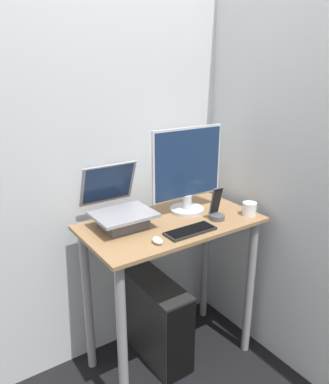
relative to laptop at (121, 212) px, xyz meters
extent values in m
cube|color=silver|center=(0.25, 0.24, 0.30)|extent=(6.00, 0.05, 2.60)
cube|color=silver|center=(0.83, -0.37, 0.30)|extent=(0.05, 6.00, 2.60)
cube|color=#936D47|center=(0.25, -0.11, -0.09)|extent=(0.98, 0.53, 0.02)
cylinder|color=gray|center=(-0.18, -0.32, -0.55)|extent=(0.05, 0.05, 0.90)
cylinder|color=gray|center=(0.69, -0.32, -0.55)|extent=(0.05, 0.05, 0.90)
cylinder|color=gray|center=(-0.18, 0.10, -0.55)|extent=(0.05, 0.05, 0.90)
cylinder|color=gray|center=(0.69, 0.10, -0.55)|extent=(0.05, 0.05, 0.90)
cube|color=#4C4C51|center=(0.00, -0.03, -0.04)|extent=(0.22, 0.17, 0.07)
cube|color=gray|center=(0.00, -0.03, 0.00)|extent=(0.31, 0.25, 0.02)
cube|color=gray|center=(0.00, 0.14, 0.12)|extent=(0.31, 0.10, 0.23)
cube|color=navy|center=(0.00, 0.13, 0.12)|extent=(0.28, 0.08, 0.21)
cylinder|color=silver|center=(0.42, -0.03, -0.07)|extent=(0.20, 0.20, 0.02)
cylinder|color=silver|center=(0.42, -0.03, -0.02)|extent=(0.05, 0.05, 0.08)
cube|color=silver|center=(0.42, -0.03, 0.21)|extent=(0.46, 0.01, 0.40)
cube|color=navy|center=(0.42, -0.04, 0.21)|extent=(0.44, 0.01, 0.38)
cube|color=black|center=(0.25, -0.27, -0.07)|extent=(0.27, 0.11, 0.01)
cube|color=black|center=(0.25, -0.27, -0.06)|extent=(0.25, 0.09, 0.00)
ellipsoid|color=white|center=(0.05, -0.28, -0.06)|extent=(0.04, 0.07, 0.03)
cylinder|color=#4C4C51|center=(0.48, -0.22, -0.06)|extent=(0.08, 0.08, 0.03)
cube|color=#4C515B|center=(0.48, -0.21, 0.03)|extent=(0.06, 0.04, 0.16)
cube|color=black|center=(0.48, -0.21, 0.03)|extent=(0.06, 0.03, 0.14)
cube|color=black|center=(0.20, -0.04, -0.74)|extent=(0.20, 0.50, 0.51)
cube|color=black|center=(0.20, -0.29, -0.74)|extent=(0.19, 0.01, 0.49)
cylinder|color=white|center=(0.67, -0.28, -0.04)|extent=(0.08, 0.08, 0.08)
camera|label=1|loc=(-0.83, -1.64, 0.74)|focal=35.00mm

